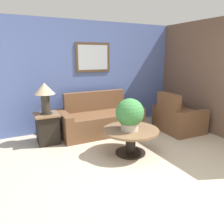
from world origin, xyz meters
name	(u,v)px	position (x,y,z in m)	size (l,w,h in m)	color
ground_plane	(166,177)	(0.00, 0.00, 0.00)	(20.00, 20.00, 0.00)	#BCAD93
wall_back	(93,75)	(0.00, 2.88, 1.31)	(6.44, 0.09, 2.60)	#5166A8
wall_right	(204,77)	(2.25, 1.43, 1.30)	(0.06, 4.85, 2.60)	brown
couch_main	(100,120)	(-0.09, 2.27, 0.31)	(1.91, 0.88, 0.95)	brown
armchair	(178,119)	(1.64, 1.53, 0.31)	(0.90, 1.07, 0.95)	brown
coffee_table	(131,136)	(-0.05, 0.96, 0.35)	(1.03, 1.03, 0.48)	black
side_table	(48,128)	(-1.34, 2.18, 0.32)	(0.49, 0.49, 0.64)	black
table_lamp	(45,93)	(-1.34, 2.18, 1.08)	(0.41, 0.41, 0.64)	#2D2823
potted_plant_on_table	(130,114)	(-0.10, 0.93, 0.79)	(0.51, 0.51, 0.58)	beige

